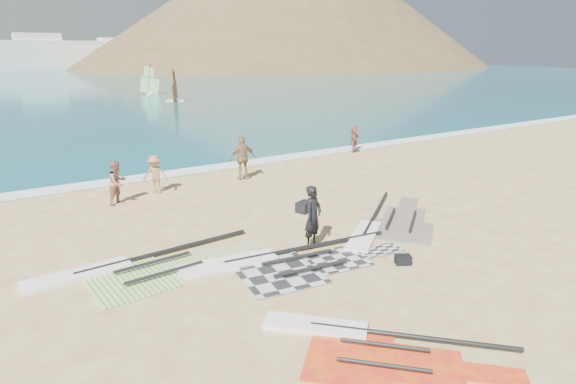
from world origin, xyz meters
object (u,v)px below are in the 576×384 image
rig_red (362,345)px  beachgoer_back (243,158)px  rig_green (134,269)px  beachgoer_left (118,183)px  rig_grey (280,263)px  gear_bag_near (304,207)px  rig_orange (386,225)px  person_wetsuit (313,217)px  beachgoer_right (354,139)px  beachgoer_mid (155,175)px  gear_bag_far (403,260)px

rig_red → beachgoer_back: (4.06, 12.70, 0.95)m
rig_green → beachgoer_left: (1.22, 6.19, 0.79)m
rig_grey → gear_bag_near: 4.54m
rig_orange → person_wetsuit: size_ratio=3.02×
beachgoer_right → beachgoer_mid: bearing=142.7°
rig_red → beachgoer_back: beachgoer_back is taller
beachgoer_back → beachgoer_right: bearing=-158.8°
person_wetsuit → beachgoer_right: size_ratio=1.25×
gear_bag_near → beachgoer_left: size_ratio=0.36×
rig_green → beachgoer_right: 17.41m
beachgoer_back → gear_bag_near: bearing=95.3°
rig_orange → beachgoer_left: bearing=94.9°
beachgoer_mid → beachgoer_right: bearing=39.8°
rig_red → gear_bag_near: gear_bag_near is taller
rig_red → beachgoer_left: bearing=143.1°
rig_green → gear_bag_near: gear_bag_near is taller
gear_bag_far → beachgoer_mid: 10.99m
person_wetsuit → beachgoer_back: size_ratio=0.95×
person_wetsuit → beachgoer_right: (10.08, 9.89, -0.19)m
rig_green → rig_red: (2.83, -5.92, -0.00)m
person_wetsuit → gear_bag_near: bearing=34.9°
rig_orange → beachgoer_mid: (-5.16, 8.02, 0.74)m
rig_red → beachgoer_right: beachgoer_right is taller
beachgoer_back → rig_green: bearing=52.8°
rig_red → beachgoer_mid: bearing=135.3°
rig_grey → rig_orange: (4.53, 0.54, -0.00)m
beachgoer_mid → beachgoer_back: size_ratio=0.80×
person_wetsuit → beachgoer_right: 14.12m
rig_red → beachgoer_right: size_ratio=3.04×
rig_orange → gear_bag_far: bearing=-162.5°
rig_green → person_wetsuit: (5.00, -1.22, 0.89)m
rig_grey → rig_red: (-0.66, -4.15, -0.00)m
gear_bag_near → rig_green: bearing=-167.0°
rig_red → person_wetsuit: size_ratio=2.44×
beachgoer_mid → beachgoer_right: 12.36m
beachgoer_mid → rig_red: bearing=-59.1°
gear_bag_far → beachgoer_mid: beachgoer_mid is taller
rig_green → beachgoer_mid: (2.87, 6.80, 0.74)m
rig_orange → gear_bag_near: bearing=79.3°
gear_bag_near → beachgoer_right: (8.46, 7.14, 0.57)m
beachgoer_mid → beachgoer_back: (4.03, -0.01, 0.20)m
gear_bag_near → person_wetsuit: (-1.62, -2.75, 0.75)m
rig_green → gear_bag_far: 7.31m
person_wetsuit → beachgoer_left: size_ratio=1.12×
gear_bag_near → beachgoer_left: (-5.40, 4.66, 0.65)m
gear_bag_far → beachgoer_left: size_ratio=0.25×
rig_orange → gear_bag_near: 3.09m
rig_red → beachgoer_back: size_ratio=2.31×
gear_bag_far → beachgoer_mid: bearing=108.6°
rig_green → gear_bag_far: (6.37, -3.60, 0.08)m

